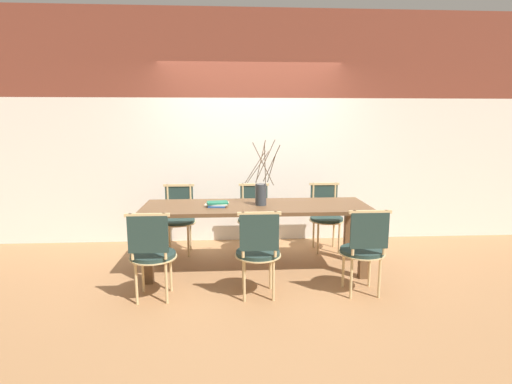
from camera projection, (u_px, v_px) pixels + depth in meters
The scene contains 11 objects.
ground_plane at pixel (256, 270), 4.63m from camera, with size 16.00×16.00×0.00m, color #9E7047.
wall_rear at pixel (250, 129), 5.59m from camera, with size 12.00×0.06×3.20m.
dining_table at pixel (256, 214), 4.51m from camera, with size 2.53×0.80×0.77m.
chair_near_leftend at pixel (152, 252), 3.78m from camera, with size 0.45×0.45×0.89m.
chair_near_left at pixel (258, 250), 3.84m from camera, with size 0.45×0.45×0.89m.
chair_near_center at pixel (364, 248), 3.90m from camera, with size 0.45×0.45×0.89m.
chair_far_leftend at pixel (178, 216), 5.19m from camera, with size 0.45×0.45×0.89m.
chair_far_left at pixel (254, 215), 5.25m from camera, with size 0.45×0.45×0.89m.
chair_far_center at pixel (326, 214), 5.31m from camera, with size 0.45×0.45×0.89m.
vase_centerpiece at pixel (261, 193), 4.48m from camera, with size 0.38×0.35×0.73m.
book_stack at pixel (217, 204), 4.44m from camera, with size 0.27×0.23×0.05m.
Camera 1 is at (-0.27, -4.39, 1.70)m, focal length 28.00 mm.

